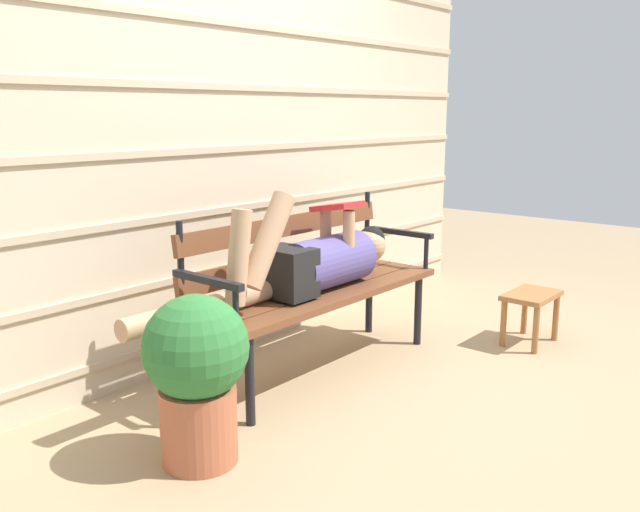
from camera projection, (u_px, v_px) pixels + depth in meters
name	position (u px, v px, depth m)	size (l,w,h in m)	color
ground_plane	(346.00, 378.00, 3.56)	(12.00, 12.00, 0.00)	tan
house_siding	(235.00, 148.00, 3.83)	(4.69, 0.08, 2.36)	beige
park_bench	(310.00, 279.00, 3.62)	(1.60, 0.48, 0.89)	brown
reclining_person	(310.00, 262.00, 3.49)	(1.73, 0.28, 0.56)	#514784
footstool	(531.00, 304.00, 4.05)	(0.38, 0.25, 0.32)	#9E6638
potted_plant	(197.00, 370.00, 2.64)	(0.42, 0.42, 0.69)	#AD5B3D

